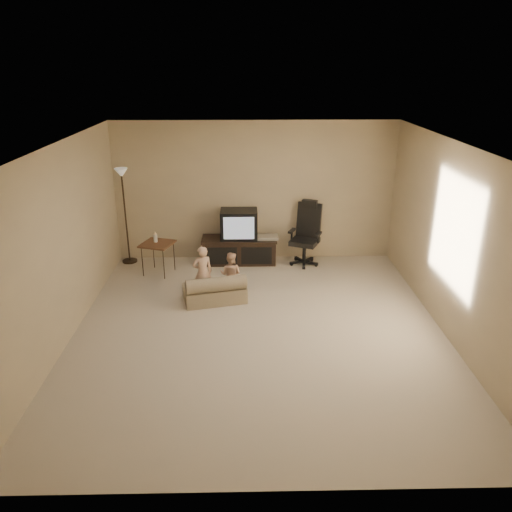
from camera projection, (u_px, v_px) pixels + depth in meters
The scene contains 9 objects.
floor at pixel (259, 330), 6.82m from camera, with size 5.50×5.50×0.00m, color beige.
room_shell at pixel (259, 224), 6.27m from camera, with size 5.50×5.50×5.50m.
tv_stand at pixel (240, 241), 8.99m from camera, with size 1.37×0.50×0.98m.
office_chair at pixel (306, 242), 8.94m from camera, with size 0.70×0.71×1.15m.
side_table at pixel (157, 244), 8.47m from camera, with size 0.63×0.63×0.75m.
floor_lamp at pixel (123, 195), 8.69m from camera, with size 0.27×0.27×1.72m.
child_sofa at pixel (215, 291), 7.56m from camera, with size 1.01×0.72×0.45m.
toddler_left at pixel (203, 272), 7.62m from camera, with size 0.31×0.22×0.84m, color #DCAB8A.
toddler_right at pixel (231, 274), 7.70m from camera, with size 0.35×0.19×0.72m, color #DCAB8A.
Camera 1 is at (-0.17, -5.98, 3.43)m, focal length 35.00 mm.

